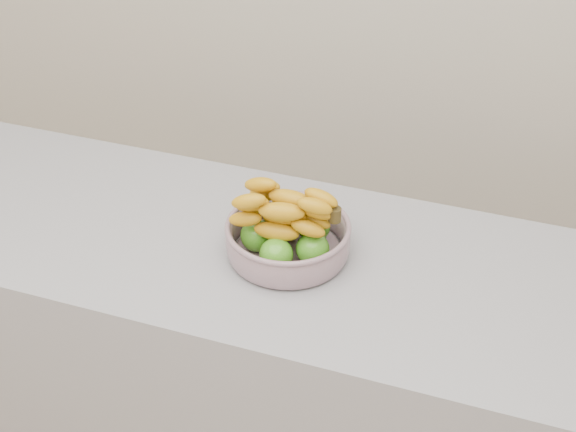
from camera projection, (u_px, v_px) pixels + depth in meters
The scene contains 2 objects.
counter at pixel (277, 393), 2.00m from camera, with size 2.00×0.60×0.90m, color #98979F.
fruit_bowl at pixel (288, 234), 1.70m from camera, with size 0.27×0.27×0.16m.
Camera 1 is at (0.48, -0.58, 1.97)m, focal length 50.00 mm.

